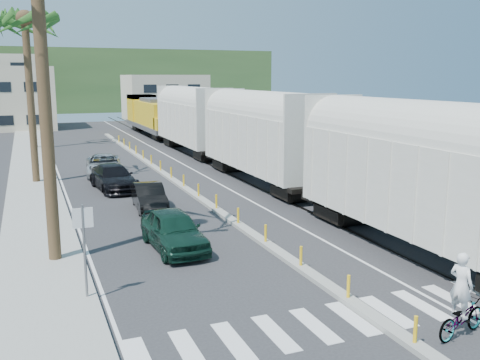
# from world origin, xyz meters

# --- Properties ---
(ground) EXTENTS (140.00, 140.00, 0.00)m
(ground) POSITION_xyz_m (0.00, 0.00, 0.00)
(ground) COLOR #28282B
(ground) RESTS_ON ground
(sidewalk) EXTENTS (3.00, 90.00, 0.15)m
(sidewalk) POSITION_xyz_m (-8.50, 25.00, 0.07)
(sidewalk) COLOR gray
(sidewalk) RESTS_ON ground
(rails) EXTENTS (1.56, 100.00, 0.06)m
(rails) POSITION_xyz_m (5.00, 28.00, 0.03)
(rails) COLOR black
(rails) RESTS_ON ground
(median) EXTENTS (0.45, 60.00, 0.85)m
(median) POSITION_xyz_m (0.00, 19.96, 0.09)
(median) COLOR gray
(median) RESTS_ON ground
(crosswalk) EXTENTS (14.00, 2.20, 0.01)m
(crosswalk) POSITION_xyz_m (0.00, -2.00, 0.01)
(crosswalk) COLOR silver
(crosswalk) RESTS_ON ground
(lane_markings) EXTENTS (9.42, 90.00, 0.01)m
(lane_markings) POSITION_xyz_m (-2.15, 25.00, 0.00)
(lane_markings) COLOR silver
(lane_markings) RESTS_ON ground
(freight_train) EXTENTS (3.00, 60.94, 5.85)m
(freight_train) POSITION_xyz_m (5.00, 22.60, 2.91)
(freight_train) COLOR beige
(freight_train) RESTS_ON ground
(palm_trees) EXTENTS (3.50, 37.20, 13.75)m
(palm_trees) POSITION_xyz_m (-8.10, 22.70, 10.81)
(palm_trees) COLOR brown
(palm_trees) RESTS_ON ground
(street_sign) EXTENTS (0.60, 0.08, 3.00)m
(street_sign) POSITION_xyz_m (-7.30, 2.00, 1.97)
(street_sign) COLOR slate
(street_sign) RESTS_ON ground
(buildings) EXTENTS (38.00, 27.00, 10.00)m
(buildings) POSITION_xyz_m (-6.41, 71.66, 4.36)
(buildings) COLOR #BCB195
(buildings) RESTS_ON ground
(hillside) EXTENTS (80.00, 20.00, 12.00)m
(hillside) POSITION_xyz_m (0.00, 100.00, 6.00)
(hillside) COLOR #385628
(hillside) RESTS_ON ground
(car_lead) EXTENTS (2.24, 4.72, 1.55)m
(car_lead) POSITION_xyz_m (-3.56, 5.90, 0.78)
(car_lead) COLOR #0F2E22
(car_lead) RESTS_ON ground
(car_second) EXTENTS (1.98, 4.25, 1.33)m
(car_second) POSITION_xyz_m (-3.08, 12.58, 0.67)
(car_second) COLOR black
(car_second) RESTS_ON ground
(car_third) EXTENTS (3.14, 5.55, 1.49)m
(car_third) POSITION_xyz_m (-4.00, 18.22, 0.74)
(car_third) COLOR black
(car_third) RESTS_ON ground
(car_rear) EXTENTS (3.41, 5.65, 1.44)m
(car_rear) POSITION_xyz_m (-3.85, 23.35, 0.72)
(car_rear) COLOR #B3B6B8
(car_rear) RESTS_ON ground
(cyclist) EXTENTS (1.57, 2.23, 2.30)m
(cyclist) POSITION_xyz_m (1.53, -3.92, 0.72)
(cyclist) COLOR #9EA0A5
(cyclist) RESTS_ON ground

